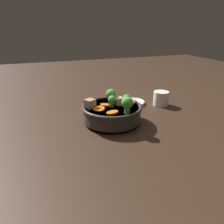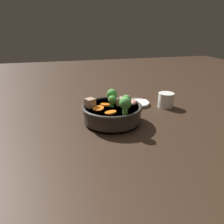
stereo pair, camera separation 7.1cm
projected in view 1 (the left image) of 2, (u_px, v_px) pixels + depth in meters
ground_plane at (112, 122)px, 0.80m from camera, size 3.00×3.00×0.00m
stirfry_bowl at (112, 111)px, 0.78m from camera, size 0.22×0.22×0.12m
side_saucer at (132, 102)px, 0.98m from camera, size 0.11×0.11×0.01m
tea_cup at (161, 98)px, 0.96m from camera, size 0.07×0.07×0.06m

